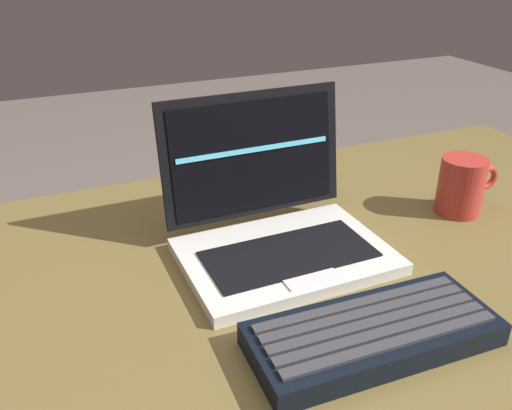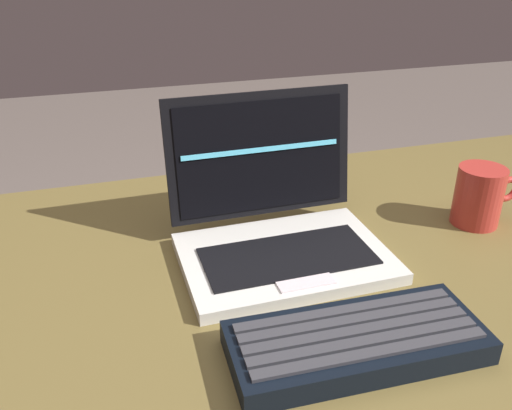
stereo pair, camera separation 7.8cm
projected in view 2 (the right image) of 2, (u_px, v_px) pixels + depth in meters
desk at (244, 313)px, 0.83m from camera, size 1.64×0.76×0.75m
laptop_front at (277, 224)px, 0.83m from camera, size 0.31×0.25×0.23m
external_keyboard at (356, 341)px, 0.63m from camera, size 0.30×0.13×0.03m
coffee_mug at (479, 196)px, 0.91m from camera, size 0.12×0.08×0.10m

